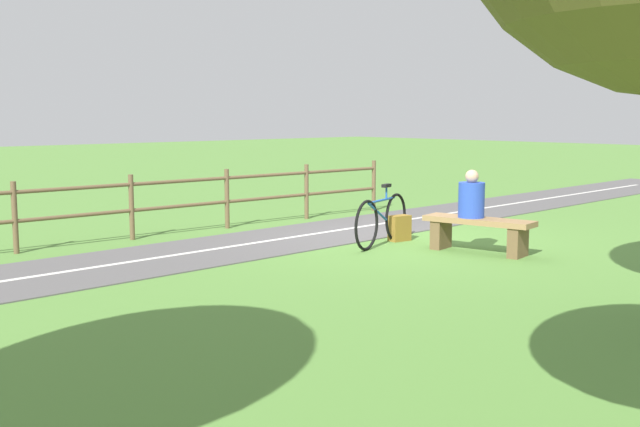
{
  "coord_description": "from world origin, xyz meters",
  "views": [
    {
      "loc": [
        -8.05,
        9.24,
        2.0
      ],
      "look_at": [
        -0.86,
        2.56,
        0.73
      ],
      "focal_mm": 43.2,
      "sensor_mm": 36.0,
      "label": 1
    }
  ],
  "objects_px": {
    "bench": "(478,229)",
    "bicycle": "(382,220)",
    "person_seated": "(471,198)",
    "backpack": "(399,228)"
  },
  "relations": [
    {
      "from": "person_seated",
      "to": "backpack",
      "type": "xyz_separation_m",
      "value": [
        1.35,
        0.02,
        -0.59
      ]
    },
    {
      "from": "bench",
      "to": "backpack",
      "type": "bearing_deg",
      "value": -8.28
    },
    {
      "from": "bench",
      "to": "bicycle",
      "type": "distance_m",
      "value": 1.49
    },
    {
      "from": "bench",
      "to": "bicycle",
      "type": "xyz_separation_m",
      "value": [
        1.38,
        0.56,
        0.05
      ]
    },
    {
      "from": "backpack",
      "to": "person_seated",
      "type": "bearing_deg",
      "value": -179.01
    },
    {
      "from": "backpack",
      "to": "bicycle",
      "type": "bearing_deg",
      "value": 100.51
    },
    {
      "from": "bicycle",
      "to": "person_seated",
      "type": "bearing_deg",
      "value": 95.2
    },
    {
      "from": "person_seated",
      "to": "bench",
      "type": "bearing_deg",
      "value": -180.0
    },
    {
      "from": "person_seated",
      "to": "bicycle",
      "type": "relative_size",
      "value": 0.4
    },
    {
      "from": "person_seated",
      "to": "backpack",
      "type": "relative_size",
      "value": 1.71
    }
  ]
}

